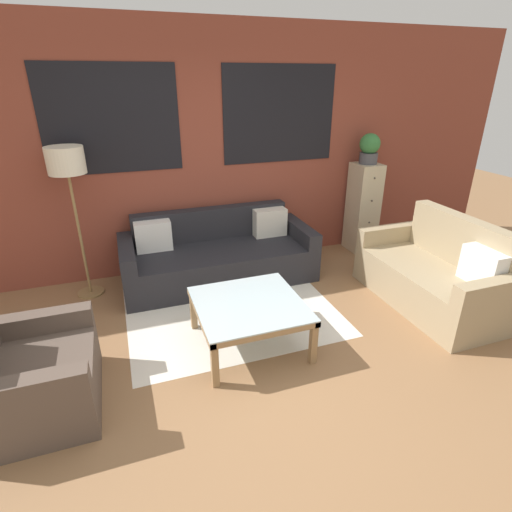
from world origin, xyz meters
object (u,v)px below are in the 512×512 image
at_px(settee_vintage, 435,276).
at_px(coffee_table, 249,309).
at_px(armchair_corner, 30,377).
at_px(potted_plant, 369,148).
at_px(floor_lamp, 67,169).
at_px(couch_dark, 218,257).
at_px(drawer_cabinet, 363,208).

xyz_separation_m(settee_vintage, coffee_table, (-2.06, -0.06, 0.06)).
relative_size(armchair_corner, potted_plant, 2.41).
height_order(settee_vintage, floor_lamp, floor_lamp).
xyz_separation_m(armchair_corner, potted_plant, (3.85, 1.80, 1.11)).
relative_size(floor_lamp, potted_plant, 4.21).
xyz_separation_m(settee_vintage, potted_plant, (0.09, 1.54, 1.07)).
distance_m(couch_dark, drawer_cabinet, 2.12).
xyz_separation_m(couch_dark, potted_plant, (2.08, 0.23, 1.11)).
bearing_deg(drawer_cabinet, potted_plant, 90.00).
bearing_deg(coffee_table, potted_plant, 36.48).
bearing_deg(drawer_cabinet, settee_vintage, -93.41).
distance_m(drawer_cabinet, potted_plant, 0.79).
relative_size(armchair_corner, coffee_table, 1.01).
height_order(coffee_table, drawer_cabinet, drawer_cabinet).
height_order(coffee_table, potted_plant, potted_plant).
relative_size(couch_dark, settee_vintage, 1.38).
height_order(couch_dark, drawer_cabinet, drawer_cabinet).
distance_m(couch_dark, potted_plant, 2.37).
height_order(settee_vintage, armchair_corner, settee_vintage).
bearing_deg(drawer_cabinet, armchair_corner, -154.94).
bearing_deg(potted_plant, settee_vintage, -93.41).
relative_size(settee_vintage, floor_lamp, 0.99).
height_order(coffee_table, floor_lamp, floor_lamp).
relative_size(couch_dark, drawer_cabinet, 1.85).
xyz_separation_m(coffee_table, potted_plant, (2.15, 1.59, 1.02)).
xyz_separation_m(coffee_table, drawer_cabinet, (2.15, 1.59, 0.23)).
bearing_deg(drawer_cabinet, floor_lamp, -178.00).
distance_m(settee_vintage, armchair_corner, 3.77).
distance_m(armchair_corner, potted_plant, 4.40).
distance_m(coffee_table, potted_plant, 2.86).
bearing_deg(potted_plant, couch_dark, -173.72).
xyz_separation_m(coffee_table, floor_lamp, (-1.38, 1.47, 1.02)).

